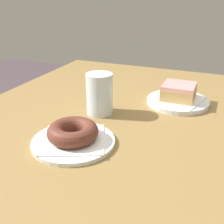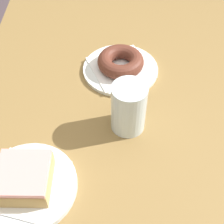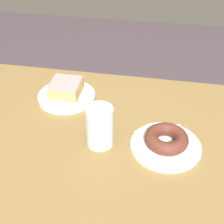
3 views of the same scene
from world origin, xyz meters
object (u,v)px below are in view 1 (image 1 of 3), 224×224
(donut_glazed_square, at_px, (179,91))
(donut_chocolate_ring, at_px, (73,132))
(plate_glazed_square, at_px, (178,101))
(water_glass, at_px, (99,94))
(plate_chocolate_ring, at_px, (73,142))

(donut_glazed_square, xyz_separation_m, donut_chocolate_ring, (-0.36, 0.19, -0.01))
(plate_glazed_square, relative_size, water_glass, 1.63)
(donut_glazed_square, height_order, plate_chocolate_ring, donut_glazed_square)
(donut_glazed_square, bearing_deg, plate_glazed_square, 135.00)
(plate_glazed_square, height_order, plate_chocolate_ring, plate_glazed_square)
(donut_glazed_square, relative_size, water_glass, 0.83)
(plate_glazed_square, distance_m, donut_glazed_square, 0.04)
(plate_chocolate_ring, height_order, donut_chocolate_ring, donut_chocolate_ring)
(plate_chocolate_ring, bearing_deg, donut_glazed_square, -27.98)
(donut_chocolate_ring, distance_m, water_glass, 0.19)
(donut_glazed_square, bearing_deg, plate_chocolate_ring, 152.02)
(donut_glazed_square, xyz_separation_m, water_glass, (-0.17, 0.21, 0.02))
(plate_glazed_square, height_order, water_glass, water_glass)
(donut_glazed_square, height_order, donut_chocolate_ring, donut_glazed_square)
(donut_glazed_square, distance_m, donut_chocolate_ring, 0.41)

